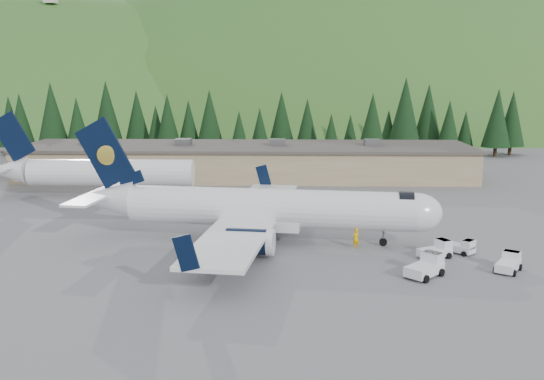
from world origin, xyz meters
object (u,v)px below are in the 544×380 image
(ramp_worker, at_px, (356,238))
(baggage_tug_d, at_px, (426,266))
(second_airliner, at_px, (90,172))
(baggage_tug_b, at_px, (462,247))
(baggage_tug_c, at_px, (509,263))
(terminal_building, at_px, (246,161))
(baggage_tug_a, at_px, (437,250))
(airliner, at_px, (260,209))

(ramp_worker, bearing_deg, baggage_tug_d, 92.24)
(second_airliner, xyz_separation_m, baggage_tug_d, (37.94, -32.09, -2.50))
(baggage_tug_b, height_order, baggage_tug_c, baggage_tug_c)
(baggage_tug_c, bearing_deg, baggage_tug_b, 61.28)
(baggage_tug_b, relative_size, terminal_building, 0.04)
(second_airliner, bearing_deg, terminal_building, 38.78)
(second_airliner, bearing_deg, baggage_tug_a, -33.94)
(second_airliner, xyz_separation_m, ramp_worker, (33.07, -24.12, -2.38))
(ramp_worker, bearing_deg, baggage_tug_b, 141.53)
(second_airliner, bearing_deg, ramp_worker, -36.11)
(second_airliner, height_order, ramp_worker, second_airliner)
(airliner, bearing_deg, baggage_tug_a, -10.38)
(baggage_tug_a, bearing_deg, second_airliner, 117.30)
(baggage_tug_a, bearing_deg, baggage_tug_d, -140.88)
(airliner, distance_m, baggage_tug_c, 23.12)
(baggage_tug_b, xyz_separation_m, baggage_tug_c, (2.54, -4.89, 0.06))
(baggage_tug_c, bearing_deg, airliner, 101.61)
(terminal_building, bearing_deg, baggage_tug_a, -64.90)
(second_airliner, distance_m, baggage_tug_c, 54.58)
(baggage_tug_a, relative_size, baggage_tug_d, 0.90)
(baggage_tug_c, height_order, ramp_worker, ramp_worker)
(airliner, distance_m, baggage_tug_d, 17.56)
(airliner, bearing_deg, baggage_tug_c, -15.20)
(baggage_tug_c, relative_size, baggage_tug_d, 0.88)
(baggage_tug_d, bearing_deg, baggage_tug_b, 8.73)
(second_airliner, height_order, baggage_tug_a, second_airliner)
(second_airliner, relative_size, ramp_worker, 14.50)
(baggage_tug_a, height_order, terminal_building, terminal_building)
(second_airliner, height_order, baggage_tug_c, second_airliner)
(baggage_tug_b, bearing_deg, baggage_tug_a, -108.50)
(second_airliner, relative_size, terminal_building, 0.39)
(airliner, bearing_deg, baggage_tug_d, -28.95)
(airliner, relative_size, second_airliner, 1.32)
(airliner, xyz_separation_m, ramp_worker, (9.20, -2.25, -2.27))
(baggage_tug_b, relative_size, baggage_tug_c, 0.87)
(baggage_tug_d, bearing_deg, second_airliner, 94.48)
(baggage_tug_d, bearing_deg, airliner, 98.71)
(baggage_tug_a, distance_m, terminal_building, 47.46)
(airliner, relative_size, terminal_building, 0.51)
(baggage_tug_b, relative_size, ramp_worker, 1.47)
(second_airliner, bearing_deg, airliner, -42.50)
(airliner, relative_size, baggage_tug_b, 13.03)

